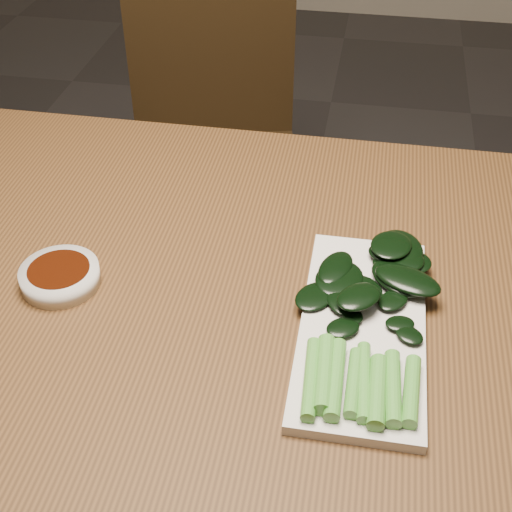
# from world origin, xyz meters

# --- Properties ---
(table) EXTENTS (1.40, 0.80, 0.75)m
(table) POSITION_xyz_m (0.00, 0.00, 0.68)
(table) COLOR #4D3016
(table) RESTS_ON ground
(chair_far) EXTENTS (0.48, 0.48, 0.89)m
(chair_far) POSITION_xyz_m (-0.20, 0.80, 0.49)
(chair_far) COLOR black
(chair_far) RESTS_ON ground
(sauce_bowl) EXTENTS (0.10, 0.10, 0.02)m
(sauce_bowl) POSITION_xyz_m (-0.20, -0.03, 0.76)
(sauce_bowl) COLOR silver
(sauce_bowl) RESTS_ON table
(serving_plate) EXTENTS (0.15, 0.32, 0.01)m
(serving_plate) POSITION_xyz_m (0.18, -0.05, 0.76)
(serving_plate) COLOR silver
(serving_plate) RESTS_ON table
(gai_lan) EXTENTS (0.19, 0.34, 0.03)m
(gai_lan) POSITION_xyz_m (0.19, -0.03, 0.77)
(gai_lan) COLOR #519F36
(gai_lan) RESTS_ON serving_plate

